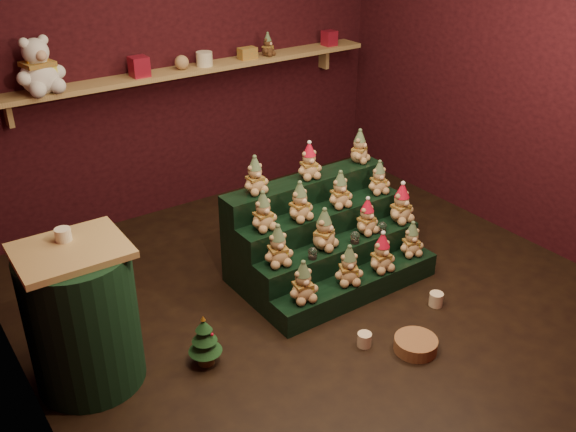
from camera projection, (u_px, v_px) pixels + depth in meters
ground at (320, 299)px, 4.71m from camera, size 4.00×4.00×0.00m
back_wall at (180, 54)px, 5.55m from camera, size 4.00×0.10×2.80m
right_wall at (528, 69)px, 5.10m from camera, size 0.10×4.00×2.80m
back_shelf at (190, 70)px, 5.48m from camera, size 3.60×0.26×0.24m
riser_tier_front at (357, 287)px, 4.69m from camera, size 1.40×0.22×0.18m
riser_tier_midfront at (339, 264)px, 4.81m from camera, size 1.40×0.22×0.36m
riser_tier_midback at (321, 241)px, 4.93m from camera, size 1.40×0.22×0.54m
riser_tier_back at (305, 220)px, 5.05m from camera, size 1.40×0.22×0.72m
teddy_0 at (303, 281)px, 4.33m from camera, size 0.24×0.22×0.30m
teddy_1 at (349, 265)px, 4.52m from camera, size 0.27×0.26×0.29m
teddy_2 at (382, 252)px, 4.67m from camera, size 0.22×0.20×0.30m
teddy_3 at (412, 239)px, 4.87m from camera, size 0.23×0.22×0.27m
teddy_4 at (278, 245)px, 4.40m from camera, size 0.25×0.23×0.30m
teddy_5 at (324, 229)px, 4.59m from camera, size 0.29×0.28×0.31m
teddy_6 at (367, 216)px, 4.81m from camera, size 0.22×0.20×0.27m
teddy_7 at (401, 203)px, 4.96m from camera, size 0.23×0.21×0.31m
teddy_8 at (263, 211)px, 4.48m from camera, size 0.20×0.18×0.28m
teddy_9 at (300, 201)px, 4.61m from camera, size 0.22×0.20×0.29m
teddy_10 at (340, 189)px, 4.80m from camera, size 0.22×0.20×0.28m
teddy_11 at (379, 177)px, 5.02m from camera, size 0.22×0.21×0.26m
teddy_12 at (255, 175)px, 4.60m from camera, size 0.20×0.18×0.27m
teddy_13 at (309, 161)px, 4.83m from camera, size 0.22×0.21×0.27m
teddy_14 at (359, 146)px, 5.11m from camera, size 0.25×0.24×0.26m
snow_globe_a at (313, 253)px, 4.51m from camera, size 0.06×0.06×0.09m
snow_globe_b at (355, 237)px, 4.71m from camera, size 0.07×0.07×0.09m
snow_globe_c at (382, 227)px, 4.84m from camera, size 0.07×0.07×0.09m
side_table at (82, 317)px, 3.76m from camera, size 0.65×0.65×0.93m
table_ornament at (63, 235)px, 3.60m from camera, size 0.09×0.09×0.07m
mini_christmas_tree at (205, 340)px, 4.01m from camera, size 0.22×0.22×0.37m
mug_left at (364, 340)px, 4.22m from camera, size 0.10×0.10×0.10m
mug_right at (436, 299)px, 4.62m from camera, size 0.10×0.10×0.10m
wicker_basket at (416, 345)px, 4.18m from camera, size 0.29×0.29×0.09m
white_bear at (36, 58)px, 4.68m from camera, size 0.43×0.40×0.53m
brown_bear at (268, 45)px, 5.78m from camera, size 0.18×0.18×0.20m
gift_tin_red_a at (139, 67)px, 5.17m from camera, size 0.14×0.14×0.16m
gift_tin_cream at (204, 59)px, 5.48m from camera, size 0.14×0.14×0.12m
gift_tin_red_b at (329, 38)px, 6.17m from camera, size 0.12×0.12×0.14m
shelf_plush_ball at (182, 62)px, 5.38m from camera, size 0.12×0.12×0.12m
scarf_gift_box at (247, 53)px, 5.71m from camera, size 0.16×0.10×0.10m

